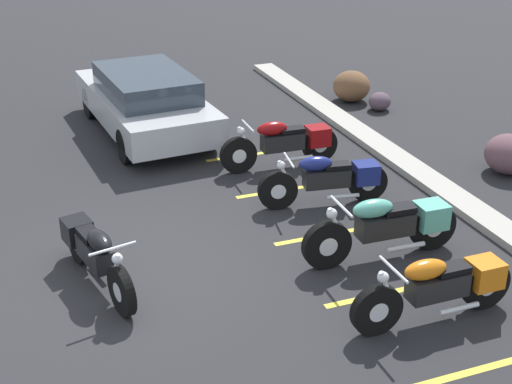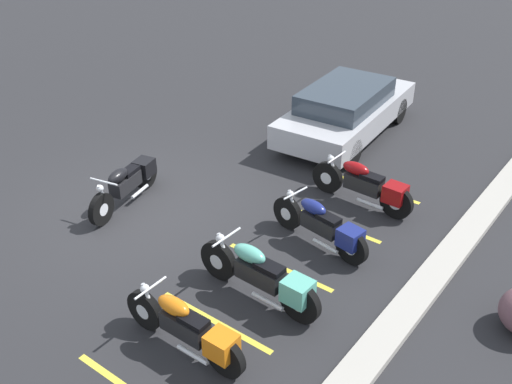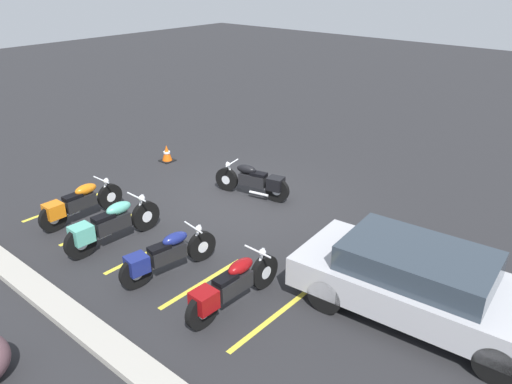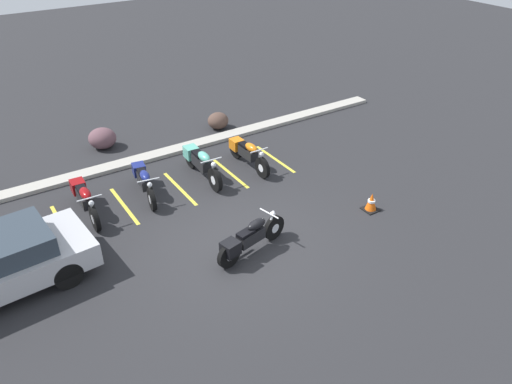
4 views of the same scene
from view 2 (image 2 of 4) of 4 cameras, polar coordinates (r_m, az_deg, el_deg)
ground at (r=11.92m, az=-10.80°, el=-1.51°), size 60.00×60.00×0.00m
motorcycle_black_featured at (r=11.95m, az=-12.14°, el=0.90°), size 2.09×0.78×0.83m
parked_bike_0 at (r=11.75m, az=10.47°, el=0.62°), size 0.62×2.20×0.86m
parked_bike_1 at (r=10.47m, az=6.44°, el=-3.22°), size 0.69×2.11×0.83m
parked_bike_2 at (r=9.23m, az=0.72°, el=-8.03°), size 0.65×2.31×0.91m
parked_bike_3 at (r=8.48m, az=-6.46°, el=-12.81°), size 0.60×2.15×0.85m
car_silver at (r=14.49m, az=8.59°, el=7.80°), size 4.43×2.13×1.29m
concrete_curb at (r=9.32m, az=13.21°, el=-12.04°), size 18.00×0.50×0.12m
stall_line_0 at (r=12.63m, az=11.00°, el=0.44°), size 0.10×2.10×0.00m
stall_line_1 at (r=11.36m, az=7.10°, el=-2.95°), size 0.10×2.10×0.00m
stall_line_2 at (r=10.20m, az=2.24°, el=-7.12°), size 0.10×2.10×0.00m
stall_line_3 at (r=9.21m, az=-3.89°, el=-12.21°), size 0.10×2.10×0.00m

